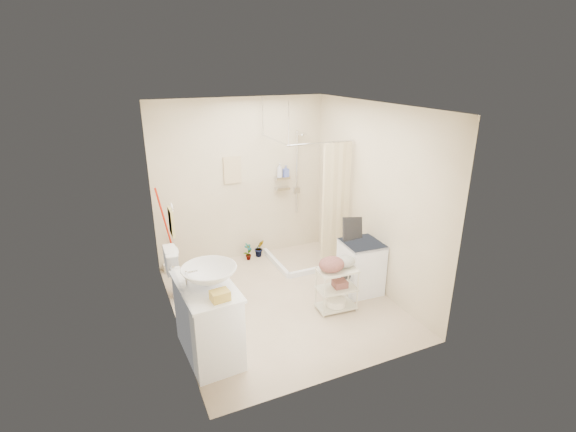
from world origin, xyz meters
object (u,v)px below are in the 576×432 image
object	(u,v)px
washing_machine	(361,267)
laundry_rack	(337,285)
toilet	(193,270)
vanity	(208,320)

from	to	relation	value
washing_machine	laundry_rack	xyz separation A→B (m)	(-0.56, -0.29, -0.02)
laundry_rack	washing_machine	bearing A→B (deg)	31.69
toilet	washing_machine	xyz separation A→B (m)	(2.18, -0.88, 0.00)
vanity	toilet	world-z (taller)	vanity
vanity	washing_machine	bearing A→B (deg)	8.43
toilet	laundry_rack	xyz separation A→B (m)	(1.62, -1.16, -0.02)
vanity	washing_machine	size ratio (longest dim) A/B	1.32
vanity	laundry_rack	distance (m)	1.76
vanity	laundry_rack	bearing A→B (deg)	3.02
toilet	washing_machine	distance (m)	2.35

